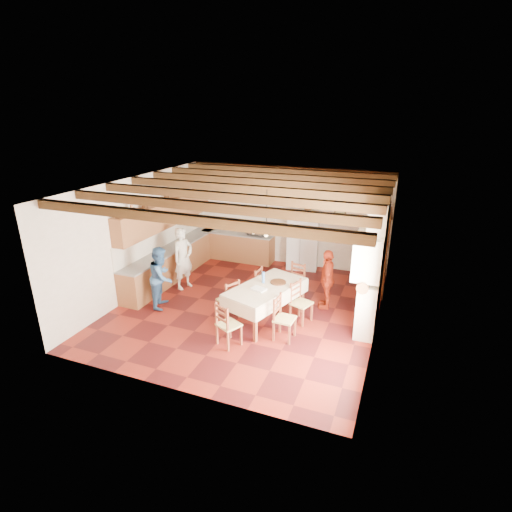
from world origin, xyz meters
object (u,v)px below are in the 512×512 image
at_px(refrigerator, 304,239).
at_px(chair_end_near, 229,324).
at_px(dining_table, 266,289).
at_px(chair_right_far, 301,302).
at_px(person_woman_blue, 162,277).
at_px(person_woman_red, 327,279).
at_px(hutch, 377,252).
at_px(chair_left_far, 252,285).
at_px(chair_end_far, 294,283).
at_px(chair_right_near, 285,318).
at_px(person_man, 183,258).
at_px(microwave, 257,230).
at_px(chair_left_near, 228,299).

xyz_separation_m(refrigerator, chair_end_near, (-0.29, -4.70, -0.41)).
relative_size(refrigerator, dining_table, 0.83).
bearing_deg(chair_right_far, person_woman_blue, 117.16).
bearing_deg(person_woman_red, chair_end_near, -42.18).
distance_m(hutch, chair_left_far, 3.35).
xyz_separation_m(refrigerator, dining_table, (0.06, -3.47, -0.13)).
xyz_separation_m(hutch, chair_end_far, (-1.82, -1.32, -0.60)).
bearing_deg(person_woman_blue, chair_left_far, -80.88).
relative_size(chair_right_far, person_woman_blue, 0.63).
distance_m(chair_left_far, chair_right_near, 1.78).
xyz_separation_m(refrigerator, person_man, (-2.58, -2.60, -0.05)).
relative_size(chair_left_far, chair_end_near, 1.00).
xyz_separation_m(chair_right_far, chair_end_far, (-0.45, 0.99, 0.00)).
xyz_separation_m(hutch, microwave, (-3.65, 0.83, -0.04)).
bearing_deg(person_woman_red, person_man, -95.90).
bearing_deg(person_woman_blue, chair_left_near, -104.96).
distance_m(dining_table, chair_right_far, 0.85).
xyz_separation_m(chair_left_far, chair_right_near, (1.23, -1.29, 0.00)).
distance_m(chair_left_far, microwave, 2.87).
bearing_deg(hutch, person_man, -165.07).
bearing_deg(chair_right_far, chair_right_near, -169.92).
bearing_deg(chair_left_far, refrigerator, 172.50).
bearing_deg(chair_right_far, microwave, 55.37).
bearing_deg(person_woman_red, chair_left_near, -65.72).
height_order(chair_right_near, person_woman_red, person_woman_red).
relative_size(chair_right_near, person_woman_red, 0.65).
relative_size(refrigerator, person_woman_blue, 1.18).
relative_size(dining_table, person_woman_red, 1.46).
bearing_deg(chair_right_far, chair_left_near, 124.22).
bearing_deg(chair_right_far, hutch, -11.28).
distance_m(chair_left_far, person_woman_red, 1.82).
xyz_separation_m(chair_end_far, person_woman_red, (0.82, -0.07, 0.26)).
xyz_separation_m(chair_right_far, person_woman_red, (0.37, 0.92, 0.26)).
bearing_deg(person_man, chair_right_near, -95.91).
height_order(chair_left_near, person_man, person_man).
distance_m(hutch, person_woman_blue, 5.48).
height_order(dining_table, chair_left_near, chair_left_near).
bearing_deg(hutch, chair_left_near, -141.59).
bearing_deg(hutch, chair_right_near, -119.83).
bearing_deg(microwave, chair_left_near, -78.24).
height_order(chair_end_far, person_woman_red, person_woman_red).
height_order(chair_right_far, microwave, microwave).
bearing_deg(chair_left_far, chair_left_near, -11.69).
distance_m(chair_right_near, chair_end_near, 1.17).
height_order(hutch, person_woman_red, hutch).
distance_m(refrigerator, chair_right_far, 3.38).
xyz_separation_m(dining_table, chair_left_far, (-0.60, 0.68, -0.28)).
distance_m(refrigerator, chair_end_far, 2.33).
relative_size(person_woman_red, microwave, 2.81).
bearing_deg(person_man, dining_table, -89.88).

